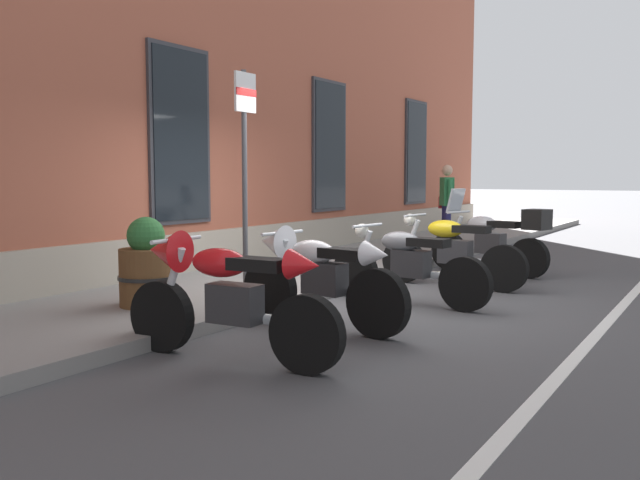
% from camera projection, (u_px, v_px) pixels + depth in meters
% --- Properties ---
extents(ground_plane, '(140.00, 140.00, 0.00)m').
position_uv_depth(ground_plane, '(333.00, 297.00, 8.67)').
color(ground_plane, '#424244').
extents(sidewalk, '(31.03, 2.55, 0.14)m').
position_uv_depth(sidewalk, '(252.00, 284.00, 9.32)').
color(sidewalk, slate).
rests_on(sidewalk, ground_plane).
extents(lane_stripe, '(31.03, 0.12, 0.01)m').
position_uv_depth(lane_stripe, '(604.00, 326.00, 7.01)').
color(lane_stripe, silver).
rests_on(lane_stripe, ground_plane).
extents(motorcycle_red_sport, '(0.62, 2.08, 1.07)m').
position_uv_depth(motorcycle_red_sport, '(222.00, 292.00, 5.65)').
color(motorcycle_red_sport, black).
rests_on(motorcycle_red_sport, ground_plane).
extents(motorcycle_white_sport, '(0.62, 2.04, 1.02)m').
position_uv_depth(motorcycle_white_sport, '(315.00, 273.00, 6.91)').
color(motorcycle_white_sport, black).
rests_on(motorcycle_white_sport, ground_plane).
extents(motorcycle_grey_naked, '(0.62, 2.14, 0.94)m').
position_uv_depth(motorcycle_grey_naked, '(406.00, 265.00, 8.20)').
color(motorcycle_grey_naked, black).
rests_on(motorcycle_grey_naked, ground_plane).
extents(motorcycle_yellow_naked, '(0.62, 2.12, 0.99)m').
position_uv_depth(motorcycle_yellow_naked, '(450.00, 252.00, 9.44)').
color(motorcycle_yellow_naked, black).
rests_on(motorcycle_yellow_naked, ground_plane).
extents(motorcycle_silver_touring, '(0.83, 2.01, 1.32)m').
position_uv_depth(motorcycle_silver_touring, '(494.00, 239.00, 10.65)').
color(motorcycle_silver_touring, black).
rests_on(motorcycle_silver_touring, ground_plane).
extents(pedestrian_striped_shirt, '(0.57, 0.47, 1.61)m').
position_uv_depth(pedestrian_striped_shirt, '(447.00, 201.00, 13.73)').
color(pedestrian_striped_shirt, '#1E1E4C').
rests_on(pedestrian_striped_shirt, sidewalk).
extents(parking_sign, '(0.36, 0.07, 2.57)m').
position_uv_depth(parking_sign, '(245.00, 152.00, 7.78)').
color(parking_sign, '#4C4C51').
rests_on(parking_sign, sidewalk).
extents(barrel_planter, '(0.61, 0.61, 0.96)m').
position_uv_depth(barrel_planter, '(147.00, 268.00, 7.35)').
color(barrel_planter, brown).
rests_on(barrel_planter, sidewalk).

